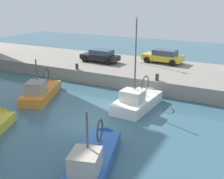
% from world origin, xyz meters
% --- Properties ---
extents(water_surface, '(80.00, 80.00, 0.00)m').
position_xyz_m(water_surface, '(0.00, 0.00, 0.00)').
color(water_surface, '#386070').
rests_on(water_surface, ground).
extents(quay_wall, '(9.00, 56.00, 1.20)m').
position_xyz_m(quay_wall, '(11.50, 0.00, 0.60)').
color(quay_wall, gray).
rests_on(quay_wall, ground).
extents(fishing_boat_orange, '(6.07, 3.89, 4.07)m').
position_xyz_m(fishing_boat_orange, '(2.49, 6.00, 0.15)').
color(fishing_boat_orange, orange).
rests_on(fishing_boat_orange, ground).
extents(fishing_boat_blue, '(7.11, 3.56, 3.88)m').
position_xyz_m(fishing_boat_blue, '(-3.92, -2.89, 0.12)').
color(fishing_boat_blue, '#2D60B7').
rests_on(fishing_boat_blue, ground).
extents(fishing_boat_white, '(5.55, 2.49, 4.85)m').
position_xyz_m(fishing_boat_white, '(4.24, -1.78, 0.12)').
color(fishing_boat_white, white).
rests_on(fishing_boat_white, ground).
extents(parked_car_yellow, '(2.29, 4.26, 1.39)m').
position_xyz_m(parked_car_yellow, '(13.99, -0.34, 1.92)').
color(parked_car_yellow, gold).
rests_on(parked_car_yellow, quay_wall).
extents(parked_car_black, '(1.95, 4.17, 1.34)m').
position_xyz_m(parked_car_black, '(11.14, 5.64, 1.89)').
color(parked_car_black, black).
rests_on(parked_car_black, quay_wall).
extents(mooring_bollard_mid, '(0.28, 0.28, 0.55)m').
position_xyz_m(mooring_bollard_mid, '(7.35, -2.00, 1.48)').
color(mooring_bollard_mid, '#2D2D33').
rests_on(mooring_bollard_mid, quay_wall).
extents(mooring_bollard_north, '(0.28, 0.28, 0.55)m').
position_xyz_m(mooring_bollard_north, '(7.35, 6.00, 1.48)').
color(mooring_bollard_north, '#2D2D33').
rests_on(mooring_bollard_north, quay_wall).
extents(quay_streetlamp, '(0.36, 0.36, 4.83)m').
position_xyz_m(quay_streetlamp, '(13.00, 2.39, 4.45)').
color(quay_streetlamp, '#38383D').
rests_on(quay_streetlamp, quay_wall).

